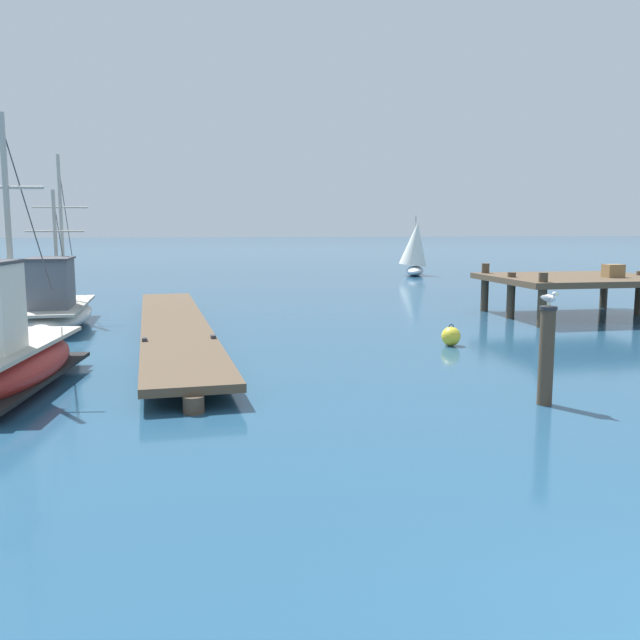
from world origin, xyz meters
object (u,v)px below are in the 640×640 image
object	(u,v)px
fishing_boat_0	(9,357)
mooring_piling	(546,354)
distant_sailboat	(415,249)
perched_seagull	(549,298)
mooring_buoy	(451,336)
fishing_boat_1	(56,306)

from	to	relation	value
fishing_boat_0	mooring_piling	bearing A→B (deg)	-15.86
fishing_boat_0	mooring_piling	size ratio (longest dim) A/B	2.99
fishing_boat_0	distant_sailboat	distance (m)	33.04
perched_seagull	mooring_piling	bearing A→B (deg)	-73.01
perched_seagull	distant_sailboat	size ratio (longest dim) A/B	0.10
mooring_piling	mooring_buoy	xyz separation A→B (m)	(0.62, 5.88, -0.66)
perched_seagull	fishing_boat_1	bearing A→B (deg)	132.09
fishing_boat_1	mooring_buoy	world-z (taller)	fishing_boat_1
mooring_piling	mooring_buoy	world-z (taller)	mooring_piling
mooring_piling	distant_sailboat	bearing A→B (deg)	75.16
fishing_boat_1	mooring_piling	bearing A→B (deg)	-47.92
fishing_boat_0	mooring_buoy	xyz separation A→B (m)	(10.08, 3.19, -0.43)
fishing_boat_0	distant_sailboat	size ratio (longest dim) A/B	1.37
mooring_piling	fishing_boat_1	bearing A→B (deg)	132.08
fishing_boat_1	distant_sailboat	bearing A→B (deg)	46.62
fishing_boat_0	mooring_piling	xyz separation A→B (m)	(9.46, -2.69, 0.23)
fishing_boat_0	perched_seagull	bearing A→B (deg)	-15.83
mooring_piling	perched_seagull	xyz separation A→B (m)	(-0.00, 0.01, 0.98)
perched_seagull	mooring_buoy	world-z (taller)	perched_seagull
fishing_boat_1	mooring_piling	xyz separation A→B (m)	(10.18, -11.27, 0.24)
fishing_boat_0	mooring_piling	distance (m)	9.84
fishing_boat_1	distant_sailboat	size ratio (longest dim) A/B	1.91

